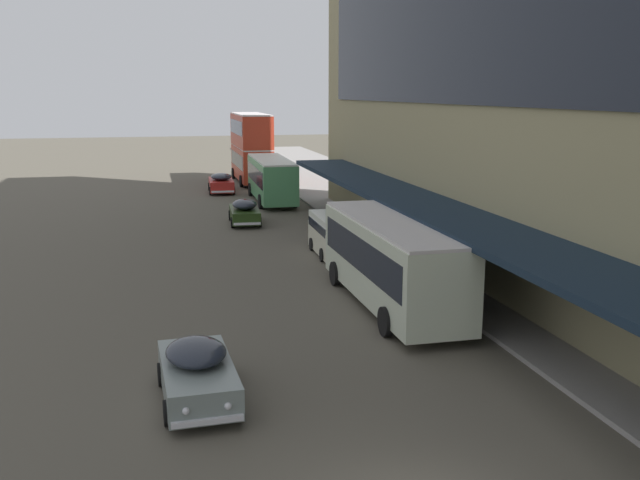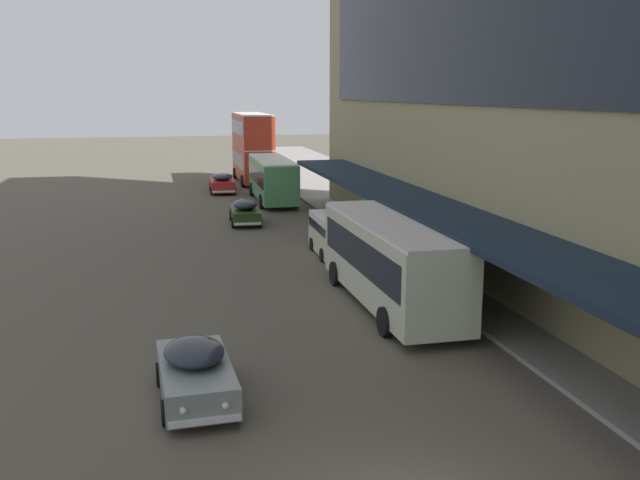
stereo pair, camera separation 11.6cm
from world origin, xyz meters
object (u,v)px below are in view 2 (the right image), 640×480
(transit_bus_kerbside_far, at_px, (391,258))
(sedan_far_back, at_px, (222,183))
(transit_bus_kerbside_rear, at_px, (272,177))
(sedan_lead_near, at_px, (195,372))
(vw_van, at_px, (334,233))
(sedan_lead_mid, at_px, (245,212))
(transit_bus_kerbside_front, at_px, (252,146))

(transit_bus_kerbside_far, bearing_deg, sedan_far_back, 95.91)
(transit_bus_kerbside_rear, bearing_deg, sedan_lead_near, -102.47)
(sedan_far_back, relative_size, vw_van, 0.99)
(transit_bus_kerbside_far, height_order, sedan_far_back, transit_bus_kerbside_far)
(transit_bus_kerbside_rear, xyz_separation_m, sedan_lead_mid, (-3.03, -8.36, -1.06))
(transit_bus_kerbside_rear, height_order, vw_van, transit_bus_kerbside_rear)
(transit_bus_kerbside_rear, relative_size, vw_van, 2.12)
(transit_bus_kerbside_front, relative_size, sedan_lead_mid, 2.14)
(vw_van, bearing_deg, sedan_lead_mid, 109.33)
(sedan_far_back, distance_m, sedan_lead_mid, 14.04)
(transit_bus_kerbside_far, xyz_separation_m, sedan_lead_mid, (-3.22, 18.26, -1.13))
(transit_bus_kerbside_rear, bearing_deg, transit_bus_kerbside_front, 89.53)
(transit_bus_kerbside_front, relative_size, vw_van, 2.04)
(vw_van, bearing_deg, transit_bus_kerbside_far, -90.23)
(transit_bus_kerbside_front, xyz_separation_m, transit_bus_kerbside_rear, (-0.10, -11.57, -1.44))
(transit_bus_kerbside_front, relative_size, sedan_lead_near, 2.17)
(transit_bus_kerbside_rear, xyz_separation_m, sedan_far_back, (-3.15, 5.67, -1.04))
(transit_bus_kerbside_front, distance_m, transit_bus_kerbside_far, 38.21)
(sedan_lead_mid, bearing_deg, sedan_far_back, 90.48)
(transit_bus_kerbside_rear, distance_m, sedan_far_back, 6.57)
(transit_bus_kerbside_rear, bearing_deg, transit_bus_kerbside_far, -89.58)
(transit_bus_kerbside_front, xyz_separation_m, transit_bus_kerbside_far, (0.10, -38.19, -1.37))
(sedan_lead_mid, height_order, vw_van, vw_van)
(transit_bus_kerbside_front, height_order, sedan_lead_mid, transit_bus_kerbside_front)
(transit_bus_kerbside_far, bearing_deg, transit_bus_kerbside_front, 90.15)
(transit_bus_kerbside_rear, xyz_separation_m, sedan_lead_near, (-7.38, -33.36, -1.06))
(sedan_lead_near, xyz_separation_m, vw_van, (7.61, 15.70, 0.34))
(transit_bus_kerbside_rear, relative_size, sedan_far_back, 2.13)
(transit_bus_kerbside_rear, xyz_separation_m, transit_bus_kerbside_far, (0.19, -26.62, 0.07))
(transit_bus_kerbside_far, height_order, vw_van, transit_bus_kerbside_far)
(transit_bus_kerbside_front, height_order, sedan_far_back, transit_bus_kerbside_front)
(transit_bus_kerbside_rear, distance_m, transit_bus_kerbside_far, 26.62)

